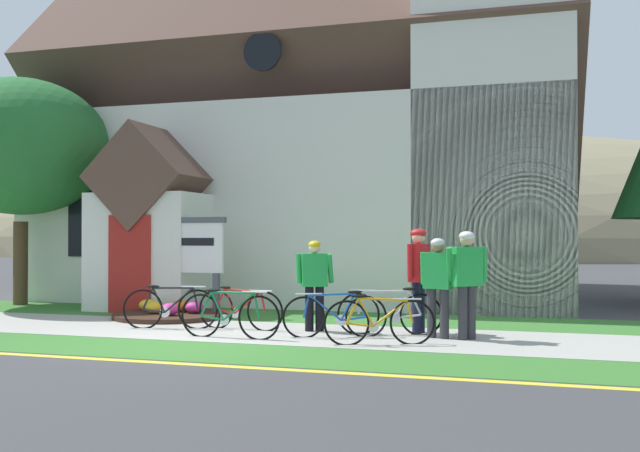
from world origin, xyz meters
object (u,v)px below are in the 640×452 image
Objects in this scene: bicycle_blue at (390,313)px; church_sign at (184,250)px; cyclist_in_yellow_jersey at (467,276)px; cyclist_in_orange_jersey at (438,280)px; yard_deciduous_tree at (21,147)px; bicycle_silver at (170,308)px; bicycle_orange at (240,309)px; bicycle_white at (379,321)px; bicycle_green at (335,315)px; cyclist_in_blue_jersey at (418,271)px; cyclist_in_red_jersey at (315,279)px; bicycle_black at (229,315)px.

church_sign is at bearing 159.94° from bicycle_blue.
bicycle_blue is 1.00× the size of cyclist_in_yellow_jersey.
cyclist_in_orange_jersey is at bearing 176.50° from cyclist_in_yellow_jersey.
yard_deciduous_tree is (-10.30, 2.76, 2.84)m from cyclist_in_orange_jersey.
bicycle_silver is at bearing -69.07° from church_sign.
cyclist_in_orange_jersey is (3.50, -0.10, 0.58)m from bicycle_orange.
bicycle_white is at bearing -130.15° from cyclist_in_orange_jersey.
bicycle_green is 0.93× the size of bicycle_blue.
church_sign is 0.38× the size of yard_deciduous_tree.
cyclist_in_blue_jersey is 0.33× the size of yard_deciduous_tree.
cyclist_in_yellow_jersey is 0.97× the size of cyclist_in_blue_jersey.
cyclist_in_blue_jersey is at bearing 8.32° from bicycle_silver.
bicycle_green is at bearing -13.48° from bicycle_orange.
cyclist_in_yellow_jersey is at bearing 35.79° from bicycle_white.
church_sign is at bearing 149.14° from bicycle_white.
bicycle_white is 0.96× the size of bicycle_orange.
cyclist_in_orange_jersey is at bearing -6.10° from cyclist_in_red_jersey.
bicycle_white is 2.47m from bicycle_black.
church_sign is 3.80m from cyclist_in_red_jersey.
cyclist_in_yellow_jersey reaches higher than bicycle_silver.
bicycle_white is 1.67m from cyclist_in_yellow_jersey.
bicycle_silver is at bearing -168.48° from bicycle_orange.
church_sign is 5.35m from cyclist_in_blue_jersey.
cyclist_in_orange_jersey is (5.53, -1.91, -0.43)m from church_sign.
cyclist_in_yellow_jersey is at bearing -31.18° from cyclist_in_blue_jersey.
cyclist_in_blue_jersey is at bearing -12.92° from yard_deciduous_tree.
bicycle_black reaches higher than bicycle_orange.
cyclist_in_yellow_jersey is 0.32× the size of yard_deciduous_tree.
church_sign reaches higher than cyclist_in_red_jersey.
cyclist_in_blue_jersey reaches higher than bicycle_blue.
cyclist_in_yellow_jersey is (2.09, 0.32, 0.67)m from bicycle_green.
cyclist_in_orange_jersey is (0.82, -0.19, 0.57)m from bicycle_blue.
bicycle_black is at bearing -160.41° from bicycle_green.
bicycle_white is at bearing -34.39° from bicycle_green.
church_sign reaches higher than cyclist_in_yellow_jersey.
bicycle_white is 0.91× the size of cyclist_in_blue_jersey.
bicycle_orange is at bearing 11.52° from bicycle_silver.
bicycle_orange is 0.95× the size of cyclist_in_blue_jersey.
cyclist_in_blue_jersey is (-0.85, 0.51, 0.03)m from cyclist_in_yellow_jersey.
cyclist_in_red_jersey is (-0.53, 0.58, 0.55)m from bicycle_green.
bicycle_black reaches higher than bicycle_silver.
yard_deciduous_tree is (-9.48, 2.57, 3.41)m from bicycle_blue.
cyclist_in_blue_jersey is at bearing 148.82° from cyclist_in_yellow_jersey.
bicycle_orange is at bearing -41.74° from church_sign.
bicycle_white is 1.62m from cyclist_in_blue_jersey.
cyclist_in_blue_jersey is at bearing -15.51° from church_sign.
yard_deciduous_tree is (-8.68, 3.11, 3.43)m from bicycle_green.
cyclist_in_red_jersey is at bearing 8.39° from bicycle_silver.
bicycle_green is 1.02× the size of cyclist_in_red_jersey.
bicycle_green is 0.92× the size of bicycle_black.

